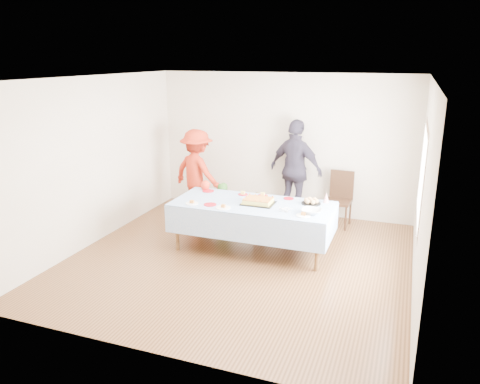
% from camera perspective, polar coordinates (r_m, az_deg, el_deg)
% --- Properties ---
extents(ground, '(5.00, 5.00, 0.00)m').
position_cam_1_polar(ground, '(7.21, -0.17, -8.24)').
color(ground, '#452913').
rests_on(ground, ground).
extents(room_walls, '(5.04, 5.04, 2.72)m').
position_cam_1_polar(room_walls, '(6.66, 0.27, 5.70)').
color(room_walls, '#C2B49E').
rests_on(room_walls, ground).
extents(party_table, '(2.50, 1.10, 0.78)m').
position_cam_1_polar(party_table, '(7.32, 1.55, -1.78)').
color(party_table, brown).
rests_on(party_table, ground).
extents(birthday_cake, '(0.50, 0.38, 0.09)m').
position_cam_1_polar(birthday_cake, '(7.27, 2.23, -1.13)').
color(birthday_cake, black).
rests_on(birthday_cake, party_table).
extents(rolls_tray, '(0.30, 0.30, 0.09)m').
position_cam_1_polar(rolls_tray, '(7.34, 8.67, -1.16)').
color(rolls_tray, black).
rests_on(rolls_tray, party_table).
extents(punch_bowl, '(0.29, 0.29, 0.07)m').
position_cam_1_polar(punch_bowl, '(6.89, 8.71, -2.36)').
color(punch_bowl, silver).
rests_on(punch_bowl, party_table).
extents(party_hat, '(0.09, 0.09, 0.16)m').
position_cam_1_polar(party_hat, '(7.43, 10.46, -0.68)').
color(party_hat, white).
rests_on(party_hat, party_table).
extents(fork_pile, '(0.24, 0.18, 0.07)m').
position_cam_1_polar(fork_pile, '(6.94, 5.54, -2.11)').
color(fork_pile, white).
rests_on(fork_pile, party_table).
extents(plate_red_far_a, '(0.20, 0.20, 0.01)m').
position_cam_1_polar(plate_red_far_a, '(7.96, -3.90, 0.13)').
color(plate_red_far_a, '#B30D1C').
rests_on(plate_red_far_a, party_table).
extents(plate_red_far_b, '(0.16, 0.16, 0.01)m').
position_cam_1_polar(plate_red_far_b, '(7.74, 0.35, -0.29)').
color(plate_red_far_b, '#B30D1C').
rests_on(plate_red_far_b, party_table).
extents(plate_red_far_c, '(0.17, 0.17, 0.01)m').
position_cam_1_polar(plate_red_far_c, '(7.68, 2.79, -0.45)').
color(plate_red_far_c, '#B30D1C').
rests_on(plate_red_far_c, party_table).
extents(plate_red_far_d, '(0.17, 0.17, 0.01)m').
position_cam_1_polar(plate_red_far_d, '(7.56, 5.94, -0.79)').
color(plate_red_far_d, '#B30D1C').
rests_on(plate_red_far_d, party_table).
extents(plate_red_near, '(0.20, 0.20, 0.01)m').
position_cam_1_polar(plate_red_near, '(7.23, -3.66, -1.53)').
color(plate_red_near, '#B30D1C').
rests_on(plate_red_near, party_table).
extents(plate_white_left, '(0.20, 0.20, 0.01)m').
position_cam_1_polar(plate_white_left, '(7.31, -5.88, -1.39)').
color(plate_white_left, white).
rests_on(plate_white_left, party_table).
extents(plate_white_mid, '(0.23, 0.23, 0.01)m').
position_cam_1_polar(plate_white_mid, '(7.07, -2.05, -1.92)').
color(plate_white_mid, white).
rests_on(plate_white_mid, party_table).
extents(plate_white_right, '(0.21, 0.21, 0.01)m').
position_cam_1_polar(plate_white_right, '(6.79, 7.73, -2.86)').
color(plate_white_right, white).
rests_on(plate_white_right, party_table).
extents(dining_chair, '(0.47, 0.47, 1.00)m').
position_cam_1_polar(dining_chair, '(8.67, 12.08, -0.41)').
color(dining_chair, black).
rests_on(dining_chair, ground).
extents(toddler_left, '(0.36, 0.26, 0.94)m').
position_cam_1_polar(toddler_left, '(8.19, -4.16, -1.72)').
color(toddler_left, red).
rests_on(toddler_left, ground).
extents(toddler_mid, '(0.39, 0.27, 0.78)m').
position_cam_1_polar(toddler_mid, '(8.56, -2.12, -1.43)').
color(toddler_mid, '#326622').
rests_on(toddler_mid, ground).
extents(toddler_right, '(0.44, 0.38, 0.77)m').
position_cam_1_polar(toddler_right, '(8.07, 2.15, -2.60)').
color(toddler_right, tan).
rests_on(toddler_right, ground).
extents(adult_left, '(1.22, 0.92, 1.67)m').
position_cam_1_polar(adult_left, '(9.03, -5.26, 2.37)').
color(adult_left, '#B42A16').
rests_on(adult_left, ground).
extents(adult_right, '(1.19, 0.80, 1.88)m').
position_cam_1_polar(adult_right, '(8.82, 6.81, 2.71)').
color(adult_right, '#322D3E').
rests_on(adult_right, ground).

